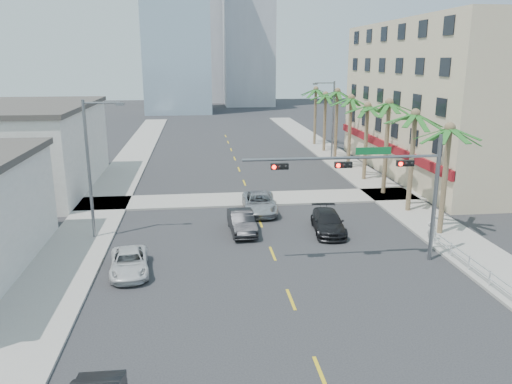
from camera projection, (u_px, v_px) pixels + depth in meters
ground at (309, 344)px, 20.57m from camera, size 260.00×260.00×0.00m
sidewalk_right at (398, 201)px, 41.10m from camera, size 4.00×120.00×0.15m
sidewalk_left at (99, 211)px, 38.37m from camera, size 4.00×120.00×0.15m
sidewalk_cross at (251, 199)px, 41.66m from camera, size 80.00×4.00×0.15m
building_right at (460, 99)px, 49.92m from camera, size 15.25×28.00×15.00m
building_left_far at (26, 150)px, 44.28m from camera, size 11.00×18.00×7.20m
tower_far_center at (199, 22)px, 134.73m from camera, size 16.00×16.00×42.00m
traffic_signal_mast at (382, 177)px, 27.55m from camera, size 11.12×0.54×7.20m
palm_tree_0 at (450, 129)px, 31.58m from camera, size 4.80×4.80×7.80m
palm_tree_1 at (415, 115)px, 36.48m from camera, size 4.80×4.80×8.16m
palm_tree_2 at (389, 104)px, 41.37m from camera, size 4.80×4.80×8.52m
palm_tree_3 at (368, 107)px, 46.54m from camera, size 4.80×4.80×7.80m
palm_tree_4 at (351, 99)px, 51.44m from camera, size 4.80×4.80×8.16m
palm_tree_5 at (337, 92)px, 56.34m from camera, size 4.80×4.80×8.52m
palm_tree_6 at (326, 95)px, 61.51m from camera, size 4.80×4.80×7.80m
palm_tree_7 at (316, 90)px, 66.41m from camera, size 4.80×4.80×8.16m
streetlight_left at (92, 163)px, 31.44m from camera, size 2.55×0.25×9.00m
streetlight_right at (331, 116)px, 56.97m from camera, size 2.55×0.25×9.00m
guardrail at (469, 261)px, 27.33m from camera, size 0.08×8.08×1.00m
car_parked_far at (129, 263)px, 27.29m from camera, size 2.49×4.56×1.21m
car_lane_left at (242, 222)px, 33.71m from camera, size 1.80×4.56×1.48m
car_lane_center at (260, 203)px, 38.15m from camera, size 2.67×5.42×1.48m
car_lane_right at (328, 222)px, 33.74m from camera, size 2.45×5.03×1.41m
pedestrian at (432, 228)px, 31.65m from camera, size 0.63×0.44×1.67m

